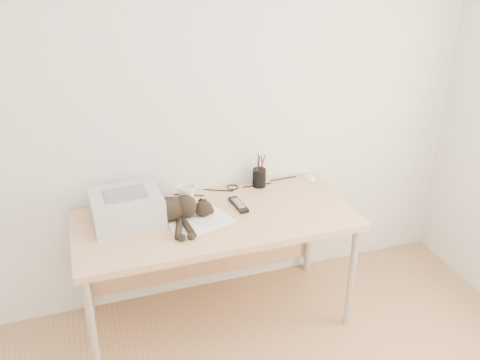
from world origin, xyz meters
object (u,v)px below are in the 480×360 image
object	(u,v)px
printer	(127,208)
pen_cup	(259,177)
desk	(212,229)
mug	(187,194)
cat	(161,212)
mouse	(310,176)

from	to	relation	value
printer	pen_cup	xyz separation A→B (m)	(0.85, 0.18, -0.03)
desk	pen_cup	bearing A→B (deg)	28.48
printer	mug	bearing A→B (deg)	18.37
pen_cup	cat	bearing A→B (deg)	-159.82
cat	mug	xyz separation A→B (m)	(0.19, 0.19, -0.01)
cat	desk	bearing A→B (deg)	11.54
printer	pen_cup	world-z (taller)	pen_cup
desk	printer	bearing A→B (deg)	177.35
desk	cat	xyz separation A→B (m)	(-0.30, -0.05, 0.20)
pen_cup	desk	bearing A→B (deg)	-151.52
mouse	cat	bearing A→B (deg)	-165.55
printer	mug	size ratio (longest dim) A/B	3.54
desk	mouse	distance (m)	0.76
cat	mug	size ratio (longest dim) A/B	5.94
printer	mug	distance (m)	0.39
printer	cat	size ratio (longest dim) A/B	0.60
printer	cat	bearing A→B (deg)	-21.22
printer	cat	xyz separation A→B (m)	(0.18, -0.07, -0.02)
desk	pen_cup	size ratio (longest dim) A/B	7.38
cat	pen_cup	bearing A→B (deg)	22.99
desk	mug	distance (m)	0.26
desk	printer	distance (m)	0.53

